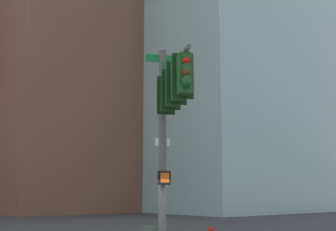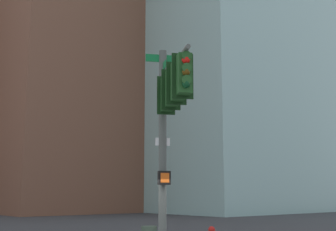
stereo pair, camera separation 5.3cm
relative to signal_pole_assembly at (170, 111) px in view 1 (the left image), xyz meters
name	(u,v)px [view 1 (the left image)]	position (x,y,z in m)	size (l,w,h in m)	color
signal_pole_assembly	(170,111)	(0.00, 0.00, 0.00)	(2.24, 3.56, 6.54)	#4C514C
building_brick_nearside	(76,19)	(17.30, 39.15, 19.33)	(19.12, 17.76, 47.41)	brown
building_brick_midblock	(200,104)	(35.56, 35.87, 10.23)	(17.51, 16.11, 29.22)	#4C3328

